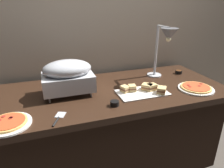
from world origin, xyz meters
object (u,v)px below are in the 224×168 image
(sandwich_platter, at_px, (144,90))
(heat_lamp, at_px, (166,40))
(sauce_cup_near, at_px, (115,103))
(serving_spatula, at_px, (58,118))
(pizza_plate_center, at_px, (8,123))
(pizza_plate_front, at_px, (196,88))
(sauce_cup_far, at_px, (179,72))
(chafing_dish, at_px, (68,75))

(sandwich_platter, bearing_deg, heat_lamp, 33.27)
(heat_lamp, distance_m, sauce_cup_near, 0.75)
(serving_spatula, bearing_deg, pizza_plate_center, 175.80)
(heat_lamp, relative_size, pizza_plate_front, 1.68)
(pizza_plate_front, distance_m, serving_spatula, 1.14)
(sauce_cup_far, bearing_deg, heat_lamp, -155.71)
(sauce_cup_near, relative_size, serving_spatula, 0.38)
(heat_lamp, relative_size, sandwich_platter, 1.22)
(serving_spatula, bearing_deg, sauce_cup_near, 6.70)
(chafing_dish, bearing_deg, sauce_cup_far, 6.91)
(chafing_dish, bearing_deg, sandwich_platter, -16.34)
(heat_lamp, bearing_deg, serving_spatula, -159.48)
(heat_lamp, xyz_separation_m, sauce_cup_near, (-0.58, -0.32, -0.36))
(pizza_plate_front, relative_size, serving_spatula, 1.72)
(heat_lamp, relative_size, serving_spatula, 2.90)
(pizza_plate_center, xyz_separation_m, sauce_cup_far, (1.52, 0.46, 0.01))
(pizza_plate_front, distance_m, pizza_plate_center, 1.42)
(heat_lamp, xyz_separation_m, serving_spatula, (-0.97, -0.36, -0.37))
(sauce_cup_far, distance_m, serving_spatula, 1.33)
(heat_lamp, xyz_separation_m, sauce_cup_far, (0.26, 0.12, -0.36))
(sandwich_platter, bearing_deg, serving_spatula, -165.47)
(pizza_plate_center, bearing_deg, sauce_cup_far, 16.86)
(chafing_dish, height_order, pizza_plate_center, chafing_dish)
(sauce_cup_near, bearing_deg, pizza_plate_front, 4.01)
(sauce_cup_near, bearing_deg, pizza_plate_center, -177.90)
(pizza_plate_front, bearing_deg, heat_lamp, 121.27)
(heat_lamp, bearing_deg, sauce_cup_far, 24.29)
(chafing_dish, relative_size, sandwich_platter, 0.97)
(pizza_plate_center, distance_m, sandwich_platter, 0.99)
(pizza_plate_front, height_order, sandwich_platter, sandwich_platter)
(serving_spatula, bearing_deg, sauce_cup_far, 21.35)
(sandwich_platter, bearing_deg, sauce_cup_far, 29.11)
(sandwich_platter, bearing_deg, pizza_plate_front, -10.33)
(chafing_dish, xyz_separation_m, sauce_cup_far, (1.12, 0.14, -0.14))
(heat_lamp, xyz_separation_m, sandwich_platter, (-0.28, -0.18, -0.36))
(heat_lamp, bearing_deg, pizza_plate_front, -58.73)
(chafing_dish, height_order, heat_lamp, heat_lamp)
(chafing_dish, bearing_deg, heat_lamp, 1.09)
(sandwich_platter, relative_size, sauce_cup_near, 6.31)
(sandwich_platter, height_order, serving_spatula, sandwich_platter)
(sauce_cup_far, bearing_deg, serving_spatula, -158.65)
(chafing_dish, height_order, sauce_cup_near, chafing_dish)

